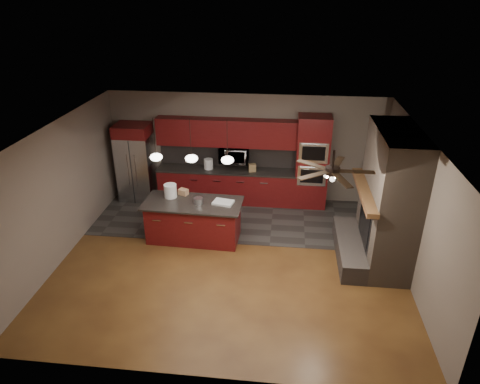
# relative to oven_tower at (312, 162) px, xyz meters

# --- Properties ---
(ground) EXTENTS (7.00, 7.00, 0.00)m
(ground) POSITION_rel_oven_tower_xyz_m (-1.70, -2.69, -1.19)
(ground) COLOR brown
(ground) RESTS_ON ground
(ceiling) EXTENTS (7.00, 6.00, 0.02)m
(ceiling) POSITION_rel_oven_tower_xyz_m (-1.70, -2.69, 1.61)
(ceiling) COLOR white
(ceiling) RESTS_ON back_wall
(back_wall) EXTENTS (7.00, 0.02, 2.80)m
(back_wall) POSITION_rel_oven_tower_xyz_m (-1.70, 0.31, 0.21)
(back_wall) COLOR #73675C
(back_wall) RESTS_ON ground
(right_wall) EXTENTS (0.02, 6.00, 2.80)m
(right_wall) POSITION_rel_oven_tower_xyz_m (1.80, -2.69, 0.21)
(right_wall) COLOR #73675C
(right_wall) RESTS_ON ground
(left_wall) EXTENTS (0.02, 6.00, 2.80)m
(left_wall) POSITION_rel_oven_tower_xyz_m (-5.20, -2.69, 0.21)
(left_wall) COLOR #73675C
(left_wall) RESTS_ON ground
(slate_tile_patch) EXTENTS (7.00, 2.40, 0.01)m
(slate_tile_patch) POSITION_rel_oven_tower_xyz_m (-1.70, -0.89, -1.19)
(slate_tile_patch) COLOR #363330
(slate_tile_patch) RESTS_ON ground
(fireplace_column) EXTENTS (1.30, 2.10, 2.80)m
(fireplace_column) POSITION_rel_oven_tower_xyz_m (1.34, -2.29, 0.11)
(fireplace_column) COLOR brown
(fireplace_column) RESTS_ON ground
(back_cabinetry) EXTENTS (3.59, 0.64, 2.20)m
(back_cabinetry) POSITION_rel_oven_tower_xyz_m (-2.18, 0.05, -0.30)
(back_cabinetry) COLOR #5F1112
(back_cabinetry) RESTS_ON ground
(oven_tower) EXTENTS (0.80, 0.63, 2.38)m
(oven_tower) POSITION_rel_oven_tower_xyz_m (0.00, 0.00, 0.00)
(oven_tower) COLOR #5F1112
(oven_tower) RESTS_ON ground
(microwave) EXTENTS (0.73, 0.41, 0.50)m
(microwave) POSITION_rel_oven_tower_xyz_m (-1.98, 0.06, 0.11)
(microwave) COLOR silver
(microwave) RESTS_ON back_cabinetry
(refrigerator) EXTENTS (0.87, 0.75, 2.05)m
(refrigerator) POSITION_rel_oven_tower_xyz_m (-4.54, -0.07, -0.17)
(refrigerator) COLOR silver
(refrigerator) RESTS_ON ground
(kitchen_island) EXTENTS (2.18, 1.05, 0.92)m
(kitchen_island) POSITION_rel_oven_tower_xyz_m (-2.64, -1.96, -0.73)
(kitchen_island) COLOR #5F1112
(kitchen_island) RESTS_ON ground
(white_bucket) EXTENTS (0.32, 0.32, 0.30)m
(white_bucket) POSITION_rel_oven_tower_xyz_m (-3.18, -1.75, -0.12)
(white_bucket) COLOR white
(white_bucket) RESTS_ON kitchen_island
(paint_can) EXTENTS (0.24, 0.24, 0.13)m
(paint_can) POSITION_rel_oven_tower_xyz_m (-2.50, -2.00, -0.20)
(paint_can) COLOR silver
(paint_can) RESTS_ON kitchen_island
(paint_tray) EXTENTS (0.49, 0.39, 0.04)m
(paint_tray) POSITION_rel_oven_tower_xyz_m (-1.96, -1.92, -0.25)
(paint_tray) COLOR silver
(paint_tray) RESTS_ON kitchen_island
(cardboard_box) EXTENTS (0.25, 0.22, 0.13)m
(cardboard_box) POSITION_rel_oven_tower_xyz_m (-2.92, -1.59, -0.21)
(cardboard_box) COLOR #A57B55
(cardboard_box) RESTS_ON kitchen_island
(counter_bucket) EXTENTS (0.30, 0.30, 0.26)m
(counter_bucket) POSITION_rel_oven_tower_xyz_m (-2.63, 0.01, -0.16)
(counter_bucket) COLOR silver
(counter_bucket) RESTS_ON back_cabinetry
(counter_box) EXTENTS (0.21, 0.18, 0.20)m
(counter_box) POSITION_rel_oven_tower_xyz_m (-1.49, -0.04, -0.19)
(counter_box) COLOR olive
(counter_box) RESTS_ON back_cabinetry
(pendant_left) EXTENTS (0.26, 0.26, 0.92)m
(pendant_left) POSITION_rel_oven_tower_xyz_m (-3.35, -1.99, 0.77)
(pendant_left) COLOR black
(pendant_left) RESTS_ON ceiling
(pendant_center) EXTENTS (0.26, 0.26, 0.92)m
(pendant_center) POSITION_rel_oven_tower_xyz_m (-2.60, -1.99, 0.77)
(pendant_center) COLOR black
(pendant_center) RESTS_ON ceiling
(pendant_right) EXTENTS (0.26, 0.26, 0.92)m
(pendant_right) POSITION_rel_oven_tower_xyz_m (-1.85, -1.99, 0.77)
(pendant_right) COLOR black
(pendant_right) RESTS_ON ceiling
(ceiling_fan) EXTENTS (1.27, 1.33, 0.41)m
(ceiling_fan) POSITION_rel_oven_tower_xyz_m (0.10, -3.49, 1.27)
(ceiling_fan) COLOR black
(ceiling_fan) RESTS_ON ceiling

